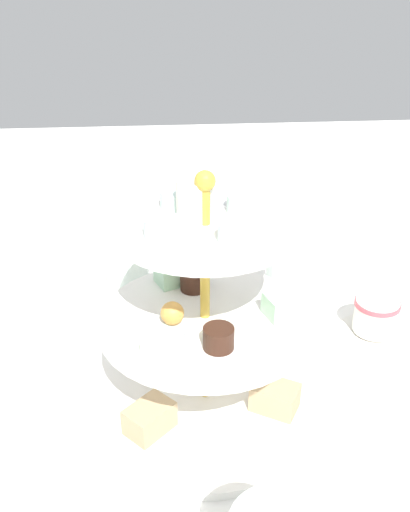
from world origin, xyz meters
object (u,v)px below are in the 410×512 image
object	(u,v)px
teacup_with_saucer	(375,318)
water_glass_short_left	(287,279)
tiered_serving_stand	(205,335)
water_glass_mid_back	(129,275)

from	to	relation	value
teacup_with_saucer	water_glass_short_left	bearing A→B (deg)	46.06
tiered_serving_stand	water_glass_mid_back	xyz separation A→B (m)	(0.20, 0.09, -0.04)
tiered_serving_stand	water_glass_short_left	xyz separation A→B (m)	(0.21, -0.14, -0.06)
teacup_with_saucer	water_glass_mid_back	size ratio (longest dim) A/B	0.86
tiered_serving_stand	water_glass_mid_back	distance (m)	0.22
tiered_serving_stand	water_glass_mid_back	size ratio (longest dim) A/B	2.62
tiered_serving_stand	teacup_with_saucer	world-z (taller)	tiered_serving_stand
water_glass_short_left	tiered_serving_stand	bearing A→B (deg)	146.45
water_glass_short_left	water_glass_mid_back	bearing A→B (deg)	90.70
water_glass_short_left	teacup_with_saucer	distance (m)	0.14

